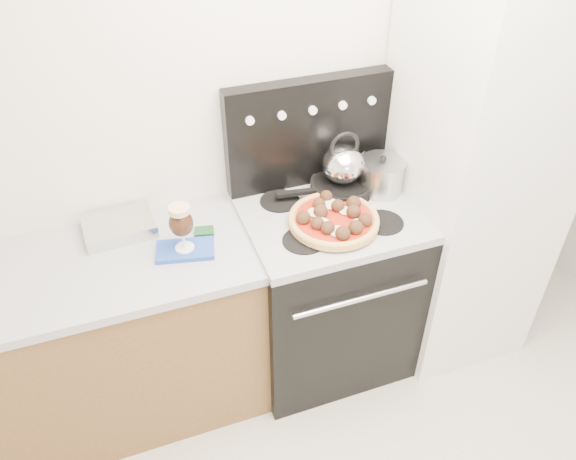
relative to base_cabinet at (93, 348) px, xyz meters
name	(u,v)px	position (x,y,z in m)	size (l,w,h in m)	color
room_shell	(433,297)	(1.02, -0.91, 0.82)	(3.52, 3.01, 2.52)	beige
base_cabinet	(93,348)	(0.00, 0.00, 0.00)	(1.45, 0.60, 0.86)	brown
countertop	(68,273)	(0.00, 0.00, 0.45)	(1.48, 0.63, 0.04)	#AEAEB7
stove_body	(325,291)	(1.10, -0.02, 0.01)	(0.76, 0.65, 0.88)	black
cooktop	(330,216)	(1.10, -0.02, 0.47)	(0.76, 0.65, 0.04)	#ADADB2
backguard	(308,133)	(1.10, 0.25, 0.74)	(0.76, 0.08, 0.50)	black
fridge	(471,179)	(1.80, -0.05, 0.52)	(0.64, 0.68, 1.90)	silver
foil_sheet	(119,227)	(0.22, 0.17, 0.50)	(0.29, 0.21, 0.06)	white
oven_mitt	(185,250)	(0.46, -0.05, 0.48)	(0.23, 0.13, 0.02)	#2346A9
beer_glass	(182,228)	(0.46, -0.05, 0.59)	(0.10, 0.10, 0.21)	black
pizza_pan	(333,224)	(1.08, -0.12, 0.50)	(0.36, 0.36, 0.01)	black
pizza	(334,218)	(1.08, -0.12, 0.53)	(0.38, 0.38, 0.05)	#E59B4F
skillet	(342,186)	(1.22, 0.11, 0.52)	(0.29, 0.29, 0.05)	black
tea_kettle	(343,161)	(1.22, 0.11, 0.65)	(0.19, 0.19, 0.21)	white
stock_pot	(381,177)	(1.39, 0.05, 0.56)	(0.20, 0.20, 0.15)	#B3B3B3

